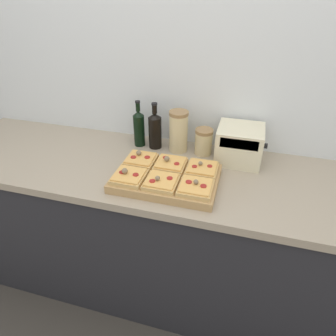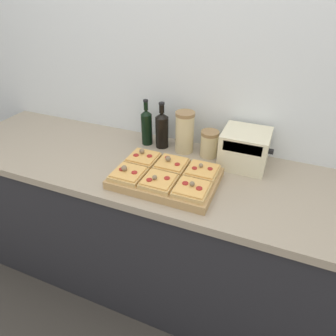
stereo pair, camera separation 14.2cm
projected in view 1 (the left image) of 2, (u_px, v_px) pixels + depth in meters
The scene contains 15 objects.
ground_plane at pixel (159, 329), 1.74m from camera, with size 12.00×12.00×0.00m, color #3D3833.
wall_back at pixel (192, 82), 1.61m from camera, with size 6.00×0.06×2.50m.
kitchen_counter at pixel (173, 234), 1.76m from camera, with size 2.63×0.67×0.90m.
cutting_board at pixel (166, 178), 1.42m from camera, with size 0.48×0.33×0.04m, color tan.
pizza_slice_back_left at pixel (141, 159), 1.50m from camera, with size 0.15×0.14×0.05m.
pizza_slice_back_center at pixel (170, 164), 1.46m from camera, with size 0.15×0.14×0.05m.
pizza_slice_back_right at pixel (202, 169), 1.42m from camera, with size 0.15×0.14×0.05m.
pizza_slice_front_left at pixel (129, 176), 1.37m from camera, with size 0.15×0.14×0.06m.
pizza_slice_front_center at pixel (161, 182), 1.33m from camera, with size 0.15×0.14×0.05m.
pizza_slice_front_right at pixel (196, 187), 1.30m from camera, with size 0.15×0.14×0.05m.
olive_oil_bottle at pixel (139, 128), 1.68m from camera, with size 0.06×0.06×0.27m.
wine_bottle at pixel (155, 130), 1.66m from camera, with size 0.07×0.07×0.26m.
grain_jar_tall at pixel (178, 131), 1.63m from camera, with size 0.10×0.10×0.23m.
grain_jar_short at pixel (204, 142), 1.62m from camera, with size 0.10×0.10×0.14m.
toaster_oven at pixel (239, 144), 1.55m from camera, with size 0.25×0.22×0.19m.
Camera 1 is at (0.31, -0.91, 1.73)m, focal length 32.00 mm.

